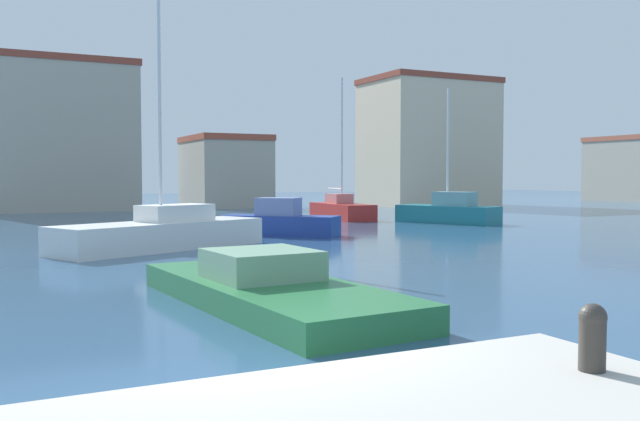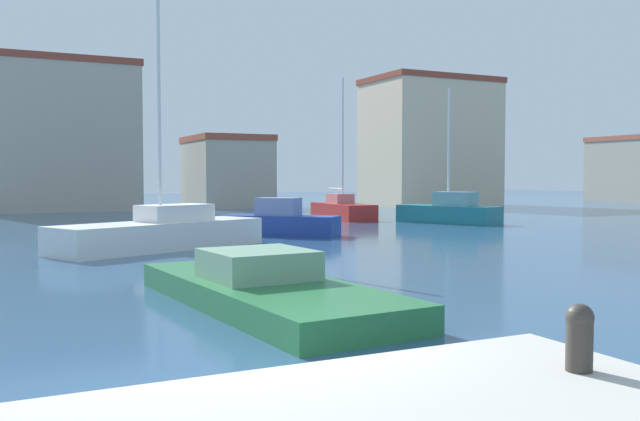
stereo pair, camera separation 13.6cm
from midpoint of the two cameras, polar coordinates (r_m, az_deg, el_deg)
The scene contains 10 objects.
water at distance 31.95m, azimuth 7.06°, elevation -1.86°, with size 160.00×160.00×0.00m, color #2D5175.
mooring_bollard at distance 6.14m, azimuth 21.37°, elevation -9.58°, with size 0.23×0.23×0.56m.
sailboat_teal_distant_north at distance 38.95m, azimuth 10.79°, elevation -0.07°, with size 3.97×6.07×7.50m.
sailboat_white_far_left at distance 25.17m, azimuth -12.84°, elevation -1.78°, with size 8.20×5.39×8.96m.
sailboat_red_behind_lamppost at distance 42.09m, azimuth 1.97°, elevation 0.10°, with size 2.21×5.82×8.62m.
motorboat_blue_far_right at distance 30.23m, azimuth -3.25°, elevation -0.95°, with size 4.82×4.70×1.67m.
motorboat_green_near_pier at distance 13.91m, azimuth -4.38°, elevation -6.43°, with size 3.28×7.90×1.10m.
waterfront_apartments at distance 55.80m, azimuth -20.96°, elevation 5.85°, with size 11.88×6.19×11.45m.
yacht_club at distance 59.46m, azimuth -7.71°, elevation 3.22°, with size 6.14×8.21×6.07m.
harbor_office at distance 63.40m, azimuth 9.18°, elevation 5.63°, with size 11.12×7.76×11.48m.
Camera 2 is at (-2.32, -6.71, 2.58)m, focal length 38.49 mm.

